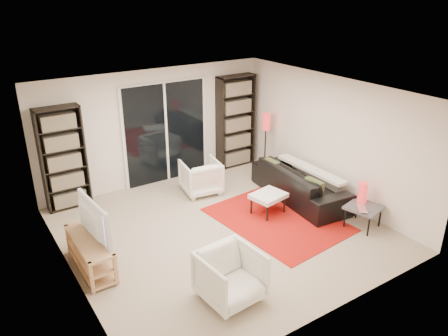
{
  "coord_description": "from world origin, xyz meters",
  "views": [
    {
      "loc": [
        -3.55,
        -5.51,
        3.93
      ],
      "look_at": [
        0.25,
        0.3,
        1.0
      ],
      "focal_mm": 35.0,
      "sensor_mm": 36.0,
      "label": 1
    }
  ],
  "objects": [
    {
      "name": "sofa",
      "position": [
        1.96,
        0.19,
        0.33
      ],
      "size": [
        1.1,
        2.32,
        0.66
      ],
      "primitive_type": "imported",
      "rotation": [
        0.0,
        0.0,
        1.47
      ],
      "color": "black",
      "rests_on": "floor"
    },
    {
      "name": "ceiling",
      "position": [
        0.0,
        0.0,
        2.4
      ],
      "size": [
        5.0,
        5.0,
        0.02
      ],
      "primitive_type": "cube",
      "color": "white",
      "rests_on": "wall_back"
    },
    {
      "name": "sliding_door",
      "position": [
        0.2,
        2.46,
        1.05
      ],
      "size": [
        1.92,
        0.08,
        2.16
      ],
      "color": "white",
      "rests_on": "ground"
    },
    {
      "name": "wall_front",
      "position": [
        0.0,
        -2.5,
        1.2
      ],
      "size": [
        5.0,
        0.02,
        2.4
      ],
      "primitive_type": "cube",
      "color": "silver",
      "rests_on": "ground"
    },
    {
      "name": "floor",
      "position": [
        0.0,
        0.0,
        0.0
      ],
      "size": [
        5.0,
        5.0,
        0.0
      ],
      "primitive_type": "plane",
      "color": "#BBA78D",
      "rests_on": "ground"
    },
    {
      "name": "floor_lamp",
      "position": [
        2.22,
        1.63,
        1.03
      ],
      "size": [
        0.2,
        0.2,
        1.36
      ],
      "color": "black",
      "rests_on": "floor"
    },
    {
      "name": "ottoman",
      "position": [
        1.04,
        0.03,
        0.35
      ],
      "size": [
        0.67,
        0.59,
        0.4
      ],
      "color": "white",
      "rests_on": "floor"
    },
    {
      "name": "side_table",
      "position": [
        2.11,
        -1.26,
        0.36
      ],
      "size": [
        0.66,
        0.66,
        0.4
      ],
      "color": "#4C4C52",
      "rests_on": "floor"
    },
    {
      "name": "tv_stand",
      "position": [
        -2.22,
        0.14,
        0.26
      ],
      "size": [
        0.4,
        1.25,
        0.5
      ],
      "color": "#DFAB73",
      "rests_on": "floor"
    },
    {
      "name": "rug",
      "position": [
        1.03,
        -0.26,
        0.01
      ],
      "size": [
        1.96,
        2.52,
        0.01
      ],
      "primitive_type": "cube",
      "rotation": [
        0.0,
        0.0,
        0.09
      ],
      "color": "#B1140E",
      "rests_on": "floor"
    },
    {
      "name": "bookshelf_right",
      "position": [
        1.9,
        2.33,
        1.05
      ],
      "size": [
        0.9,
        0.3,
        2.1
      ],
      "color": "black",
      "rests_on": "ground"
    },
    {
      "name": "bookshelf_left",
      "position": [
        -1.95,
        2.33,
        0.98
      ],
      "size": [
        0.8,
        0.3,
        1.95
      ],
      "color": "black",
      "rests_on": "ground"
    },
    {
      "name": "laptop",
      "position": [
        2.04,
        -1.34,
        0.41
      ],
      "size": [
        0.39,
        0.41,
        0.03
      ],
      "primitive_type": "imported",
      "rotation": [
        0.0,
        0.0,
        0.88
      ],
      "color": "silver",
      "rests_on": "side_table"
    },
    {
      "name": "wall_left",
      "position": [
        -2.5,
        0.0,
        1.2
      ],
      "size": [
        0.02,
        5.0,
        2.4
      ],
      "primitive_type": "cube",
      "color": "silver",
      "rests_on": "ground"
    },
    {
      "name": "armchair_front",
      "position": [
        -0.87,
        -1.57,
        0.35
      ],
      "size": [
        0.81,
        0.83,
        0.71
      ],
      "primitive_type": "imported",
      "rotation": [
        0.0,
        0.0,
        0.07
      ],
      "color": "white",
      "rests_on": "floor"
    },
    {
      "name": "wall_right",
      "position": [
        2.5,
        0.0,
        1.2
      ],
      "size": [
        0.02,
        5.0,
        2.4
      ],
      "primitive_type": "cube",
      "color": "silver",
      "rests_on": "ground"
    },
    {
      "name": "armchair_back",
      "position": [
        0.46,
        1.48,
        0.34
      ],
      "size": [
        0.84,
        0.86,
        0.68
      ],
      "primitive_type": "imported",
      "rotation": [
        0.0,
        0.0,
        2.97
      ],
      "color": "white",
      "rests_on": "floor"
    },
    {
      "name": "wall_back",
      "position": [
        0.0,
        2.5,
        1.2
      ],
      "size": [
        5.0,
        0.02,
        2.4
      ],
      "primitive_type": "cube",
      "color": "silver",
      "rests_on": "ground"
    },
    {
      "name": "tv",
      "position": [
        -2.2,
        0.14,
        0.8
      ],
      "size": [
        0.21,
        1.03,
        0.59
      ],
      "primitive_type": "imported",
      "rotation": [
        0.0,
        0.0,
        1.65
      ],
      "color": "black",
      "rests_on": "tv_stand"
    },
    {
      "name": "table_lamp",
      "position": [
        2.22,
        -1.12,
        0.59
      ],
      "size": [
        0.16,
        0.16,
        0.37
      ],
      "primitive_type": "cylinder",
      "color": "red",
      "rests_on": "side_table"
    }
  ]
}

